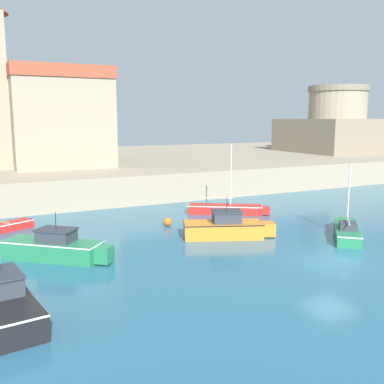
{
  "coord_description": "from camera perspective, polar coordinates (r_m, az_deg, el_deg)",
  "views": [
    {
      "loc": [
        -16.38,
        -16.8,
        7.42
      ],
      "look_at": [
        -1.74,
        12.67,
        2.0
      ],
      "focal_mm": 42.0,
      "sensor_mm": 36.0,
      "label": 1
    }
  ],
  "objects": [
    {
      "name": "sailboat_green_4",
      "position": [
        30.02,
        19.07,
        -4.63
      ],
      "size": [
        4.73,
        5.12,
        4.54
      ],
      "color": "#237A4C",
      "rests_on": "ground"
    },
    {
      "name": "dinghy_red_1",
      "position": [
        32.34,
        -22.78,
        -4.11
      ],
      "size": [
        4.08,
        2.59,
        0.63
      ],
      "color": "red",
      "rests_on": "ground"
    },
    {
      "name": "ground_plane",
      "position": [
        24.61,
        17.19,
        -8.63
      ],
      "size": [
        200.0,
        200.0,
        0.0
      ],
      "primitive_type": "plane",
      "color": "#28607F"
    },
    {
      "name": "motorboat_green_6",
      "position": [
        25.04,
        -16.92,
        -6.78
      ],
      "size": [
        5.38,
        4.92,
        2.57
      ],
      "color": "#237A4C",
      "rests_on": "ground"
    },
    {
      "name": "mooring_buoy",
      "position": [
        31.38,
        -3.12,
        -3.79
      ],
      "size": [
        0.59,
        0.59,
        0.59
      ],
      "primitive_type": "sphere",
      "color": "orange",
      "rests_on": "ground"
    },
    {
      "name": "fortress",
      "position": [
        69.5,
        17.87,
        7.72
      ],
      "size": [
        13.33,
        13.33,
        9.42
      ],
      "color": "gray",
      "rests_on": "quay_seawall"
    },
    {
      "name": "motorboat_orange_2",
      "position": [
        28.39,
        4.34,
        -4.5
      ],
      "size": [
        5.87,
        3.6,
        2.6
      ],
      "color": "orange",
      "rests_on": "ground"
    },
    {
      "name": "quay_seawall",
      "position": [
        58.41,
        -10.0,
        3.19
      ],
      "size": [
        120.0,
        40.0,
        2.58
      ],
      "primitive_type": "cube",
      "color": "gray",
      "rests_on": "ground"
    },
    {
      "name": "motorboat_black_5",
      "position": [
        18.72,
        -23.1,
        -12.64
      ],
      "size": [
        2.65,
        6.42,
        2.65
      ],
      "color": "black",
      "rests_on": "ground"
    },
    {
      "name": "church",
      "position": [
        49.89,
        -18.44,
        9.77
      ],
      "size": [
        14.11,
        14.55,
        16.46
      ],
      "color": "gray",
      "rests_on": "quay_seawall"
    },
    {
      "name": "sailboat_red_3",
      "position": [
        35.35,
        4.43,
        -2.13
      ],
      "size": [
        5.91,
        4.31,
        5.47
      ],
      "color": "red",
      "rests_on": "ground"
    }
  ]
}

